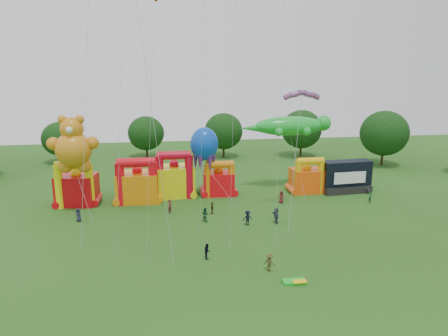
{
  "coord_description": "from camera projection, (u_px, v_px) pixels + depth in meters",
  "views": [
    {
      "loc": [
        -4.57,
        -28.15,
        17.62
      ],
      "look_at": [
        2.4,
        18.0,
        6.68
      ],
      "focal_mm": 32.0,
      "sensor_mm": 36.0,
      "label": 1
    }
  ],
  "objects": [
    {
      "name": "bouncy_castle_4",
      "position": [
        307.0,
        178.0,
        60.92
      ],
      "size": [
        4.61,
        3.71,
        5.65
      ],
      "color": "#FF520D",
      "rests_on": "ground"
    },
    {
      "name": "bouncy_castle_2",
      "position": [
        174.0,
        179.0,
        58.77
      ],
      "size": [
        5.92,
        5.01,
        7.06
      ],
      "color": "yellow",
      "rests_on": "ground"
    },
    {
      "name": "bouncy_castle_0",
      "position": [
        77.0,
        187.0,
        55.02
      ],
      "size": [
        5.64,
        4.79,
        6.49
      ],
      "color": "red",
      "rests_on": "ground"
    },
    {
      "name": "spectator_2",
      "position": [
        205.0,
        215.0,
        48.86
      ],
      "size": [
        1.11,
        1.11,
        1.82
      ],
      "primitive_type": "imported",
      "rotation": [
        0.0,
        0.0,
        2.33
      ],
      "color": "#1C4830",
      "rests_on": "ground"
    },
    {
      "name": "spectator_1",
      "position": [
        170.0,
        206.0,
        51.85
      ],
      "size": [
        0.67,
        0.8,
        1.89
      ],
      "primitive_type": "imported",
      "rotation": [
        0.0,
        0.0,
        1.21
      ],
      "color": "maroon",
      "rests_on": "ground"
    },
    {
      "name": "diamond_kites",
      "position": [
        198.0,
        77.0,
        41.58
      ],
      "size": [
        19.21,
        13.59,
        42.66
      ],
      "color": "red",
      "rests_on": "ground"
    },
    {
      "name": "gecko_kite",
      "position": [
        291.0,
        135.0,
        61.36
      ],
      "size": [
        14.55,
        9.42,
        11.51
      ],
      "color": "green",
      "rests_on": "ground"
    },
    {
      "name": "spectator_0",
      "position": [
        78.0,
        215.0,
        48.92
      ],
      "size": [
        0.95,
        0.78,
        1.67
      ],
      "primitive_type": "imported",
      "rotation": [
        0.0,
        0.0,
        -0.36
      ],
      "color": "#212237",
      "rests_on": "ground"
    },
    {
      "name": "spectator_5",
      "position": [
        276.0,
        215.0,
        48.38
      ],
      "size": [
        0.8,
        1.87,
        1.95
      ],
      "primitive_type": "imported",
      "rotation": [
        0.0,
        0.0,
        4.84
      ],
      "color": "#2B3148",
      "rests_on": "ground"
    },
    {
      "name": "bouncy_castle_1",
      "position": [
        138.0,
        184.0,
        56.36
      ],
      "size": [
        5.9,
        4.81,
        6.61
      ],
      "color": "orange",
      "rests_on": "ground"
    },
    {
      "name": "ground",
      "position": [
        228.0,
        301.0,
        31.78
      ],
      "size": [
        160.0,
        160.0,
        0.0
      ],
      "primitive_type": "plane",
      "color": "#244E15",
      "rests_on": "ground"
    },
    {
      "name": "spectator_4",
      "position": [
        212.0,
        208.0,
        51.63
      ],
      "size": [
        0.76,
        1.02,
        1.62
      ],
      "primitive_type": "imported",
      "rotation": [
        0.0,
        0.0,
        4.27
      ],
      "color": "#42301A",
      "rests_on": "ground"
    },
    {
      "name": "spectator_8",
      "position": [
        207.0,
        251.0,
        39.07
      ],
      "size": [
        0.6,
        0.76,
        1.55
      ],
      "primitive_type": "imported",
      "rotation": [
        0.0,
        0.0,
        1.55
      ],
      "color": "black",
      "rests_on": "ground"
    },
    {
      "name": "tree_ring",
      "position": [
        211.0,
        226.0,
        30.78
      ],
      "size": [
        125.89,
        128.02,
        12.07
      ],
      "color": "#352314",
      "rests_on": "ground"
    },
    {
      "name": "folded_kite_bundle",
      "position": [
        295.0,
        281.0,
        34.58
      ],
      "size": [
        2.01,
        1.12,
        0.31
      ],
      "color": "green",
      "rests_on": "ground"
    },
    {
      "name": "spectator_6",
      "position": [
        281.0,
        197.0,
        55.99
      ],
      "size": [
        0.91,
        0.65,
        1.75
      ],
      "primitive_type": "imported",
      "rotation": [
        0.0,
        0.0,
        6.17
      ],
      "color": "maroon",
      "rests_on": "ground"
    },
    {
      "name": "parafoil_kites",
      "position": [
        186.0,
        130.0,
        43.35
      ],
      "size": [
        29.53,
        15.19,
        29.17
      ],
      "color": "red",
      "rests_on": "ground"
    },
    {
      "name": "teddy_bear_kite",
      "position": [
        76.0,
        161.0,
        51.04
      ],
      "size": [
        6.49,
        6.67,
        12.76
      ],
      "color": "orange",
      "rests_on": "ground"
    },
    {
      "name": "octopus_kite",
      "position": [
        212.0,
        166.0,
        57.08
      ],
      "size": [
        5.9,
        7.1,
        10.41
      ],
      "color": "#0C44BE",
      "rests_on": "ground"
    },
    {
      "name": "spectator_3",
      "position": [
        247.0,
        218.0,
        47.7
      ],
      "size": [
        1.29,
        0.9,
        1.83
      ],
      "primitive_type": "imported",
      "rotation": [
        0.0,
        0.0,
        3.34
      ],
      "color": "black",
      "rests_on": "ground"
    },
    {
      "name": "spectator_7",
      "position": [
        370.0,
        197.0,
        56.08
      ],
      "size": [
        0.7,
        0.7,
        1.64
      ],
      "primitive_type": "imported",
      "rotation": [
        0.0,
        0.0,
        0.78
      ],
      "color": "#1A4226",
      "rests_on": "ground"
    },
    {
      "name": "stage_trailer",
      "position": [
        346.0,
        177.0,
        60.99
      ],
      "size": [
        7.73,
        3.44,
        4.91
      ],
      "color": "black",
      "rests_on": "ground"
    },
    {
      "name": "bouncy_castle_3",
      "position": [
        219.0,
        181.0,
        59.68
      ],
      "size": [
        4.67,
        3.81,
        5.41
      ],
      "color": "red",
      "rests_on": "ground"
    },
    {
      "name": "spectator_9",
      "position": [
        270.0,
        262.0,
        36.55
      ],
      "size": [
        1.23,
        1.2,
        1.69
      ],
      "primitive_type": "imported",
      "rotation": [
        0.0,
        0.0,
        2.4
      ],
      "color": "#44391B",
      "rests_on": "ground"
    }
  ]
}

